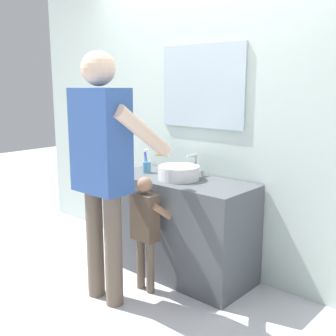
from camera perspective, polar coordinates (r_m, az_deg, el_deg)
ground_plane at (r=3.43m, az=-1.73°, el=-15.71°), size 14.00×14.00×0.00m
back_wall at (r=3.53m, az=5.13°, el=7.93°), size 4.40×0.10×2.70m
vanity_cabinet at (r=3.48m, az=1.66°, el=-8.05°), size 1.23×0.54×0.81m
sink_basin at (r=3.34m, az=1.49°, el=-0.61°), size 0.33×0.33×0.11m
faucet at (r=3.49m, az=3.67°, el=0.31°), size 0.18×0.14×0.18m
toothbrush_cup at (r=3.59m, az=-2.94°, el=0.21°), size 0.07×0.07×0.21m
child_toddler at (r=3.16m, az=-3.07°, el=-7.64°), size 0.28×0.28×0.90m
adult_parent at (r=2.92m, az=-8.91°, el=1.56°), size 0.55×0.58×1.79m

